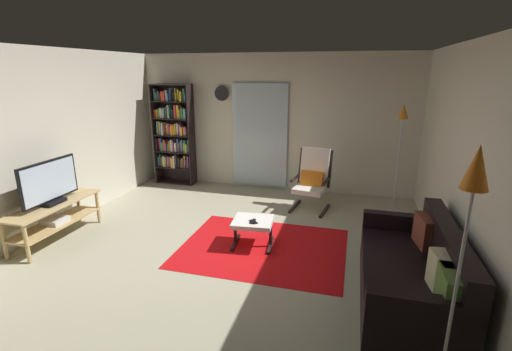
# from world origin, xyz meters

# --- Properties ---
(ground_plane) EXTENTS (7.02, 7.02, 0.00)m
(ground_plane) POSITION_xyz_m (0.00, 0.00, 0.00)
(ground_plane) COLOR #ACA78A
(wall_back) EXTENTS (5.60, 0.06, 2.60)m
(wall_back) POSITION_xyz_m (0.00, 2.90, 1.30)
(wall_back) COLOR beige
(wall_back) RESTS_ON ground
(wall_left) EXTENTS (0.06, 6.00, 2.60)m
(wall_left) POSITION_xyz_m (-2.70, 0.00, 1.30)
(wall_left) COLOR beige
(wall_left) RESTS_ON ground
(wall_right) EXTENTS (0.06, 6.00, 2.60)m
(wall_right) POSITION_xyz_m (2.70, 0.00, 1.30)
(wall_right) COLOR beige
(wall_right) RESTS_ON ground
(glass_door_panel) EXTENTS (1.10, 0.01, 2.00)m
(glass_door_panel) POSITION_xyz_m (-0.26, 2.83, 1.05)
(glass_door_panel) COLOR silver
(area_rug) EXTENTS (2.16, 1.71, 0.01)m
(area_rug) POSITION_xyz_m (0.46, 0.29, 0.00)
(area_rug) COLOR red
(area_rug) RESTS_ON ground
(tv_stand) EXTENTS (0.45, 1.39, 0.53)m
(tv_stand) POSITION_xyz_m (-2.38, -0.21, 0.35)
(tv_stand) COLOR tan
(tv_stand) RESTS_ON ground
(television) EXTENTS (0.20, 0.93, 0.60)m
(television) POSITION_xyz_m (-2.38, -0.21, 0.82)
(television) COLOR black
(television) RESTS_ON tv_stand
(bookshelf_near_tv) EXTENTS (0.80, 0.30, 2.02)m
(bookshelf_near_tv) POSITION_xyz_m (-2.02, 2.68, 1.08)
(bookshelf_near_tv) COLOR black
(bookshelf_near_tv) RESTS_ON ground
(leather_sofa) EXTENTS (0.87, 1.88, 0.82)m
(leather_sofa) POSITION_xyz_m (2.21, -0.43, 0.30)
(leather_sofa) COLOR black
(leather_sofa) RESTS_ON ground
(lounge_armchair) EXTENTS (0.65, 0.73, 1.02)m
(lounge_armchair) POSITION_xyz_m (0.90, 1.94, 0.53)
(lounge_armchair) COLOR black
(lounge_armchair) RESTS_ON ground
(ottoman) EXTENTS (0.57, 0.53, 0.37)m
(ottoman) POSITION_xyz_m (0.31, 0.32, 0.31)
(ottoman) COLOR white
(ottoman) RESTS_ON ground
(tv_remote) EXTENTS (0.05, 0.15, 0.02)m
(tv_remote) POSITION_xyz_m (0.33, 0.26, 0.38)
(tv_remote) COLOR black
(tv_remote) RESTS_ON ottoman
(cell_phone) EXTENTS (0.14, 0.15, 0.01)m
(cell_phone) POSITION_xyz_m (0.34, 0.25, 0.38)
(cell_phone) COLOR black
(cell_phone) RESTS_ON ottoman
(floor_lamp_by_sofa) EXTENTS (0.22, 0.22, 1.84)m
(floor_lamp_by_sofa) POSITION_xyz_m (2.29, -1.47, 1.47)
(floor_lamp_by_sofa) COLOR #A5A5AD
(floor_lamp_by_sofa) RESTS_ON ground
(floor_lamp_by_shelf) EXTENTS (0.22, 0.22, 1.78)m
(floor_lamp_by_shelf) POSITION_xyz_m (2.23, 2.08, 1.38)
(floor_lamp_by_shelf) COLOR #A5A5AD
(floor_lamp_by_shelf) RESTS_ON ground
(wall_clock) EXTENTS (0.29, 0.03, 0.29)m
(wall_clock) POSITION_xyz_m (-1.02, 2.82, 1.85)
(wall_clock) COLOR silver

